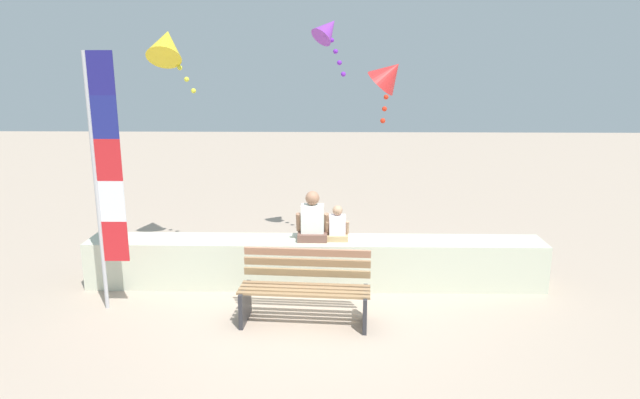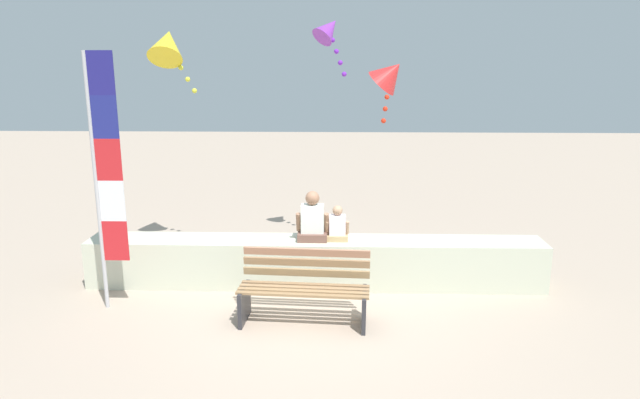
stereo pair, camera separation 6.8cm
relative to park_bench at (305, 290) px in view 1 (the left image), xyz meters
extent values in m
plane|color=tan|center=(0.09, 0.23, -0.42)|extent=(40.00, 40.00, 0.00)
cube|color=beige|center=(0.09, 1.21, -0.07)|extent=(6.62, 0.65, 0.69)
cube|color=#9D774F|center=(-0.02, -0.25, 0.03)|extent=(1.63, 0.18, 0.03)
cube|color=#A37D53|center=(-0.01, -0.14, 0.03)|extent=(1.63, 0.18, 0.03)
cube|color=#A57E57|center=(0.00, -0.03, 0.03)|extent=(1.63, 0.18, 0.03)
cube|color=#96714D|center=(0.01, 0.08, 0.03)|extent=(1.63, 0.18, 0.03)
cube|color=#A08159|center=(0.01, 0.19, 0.15)|extent=(1.63, 0.16, 0.10)
cube|color=#9A7652|center=(0.01, 0.21, 0.28)|extent=(1.63, 0.16, 0.10)
cube|color=#A87459|center=(0.02, 0.24, 0.41)|extent=(1.63, 0.16, 0.10)
cube|color=#2D2D33|center=(-0.76, -0.03, -0.19)|extent=(0.09, 0.53, 0.45)
cube|color=#2D2D33|center=(0.75, -0.14, -0.19)|extent=(0.09, 0.53, 0.45)
cube|color=brown|center=(0.05, 1.20, 0.33)|extent=(0.42, 0.35, 0.12)
cube|color=white|center=(0.05, 1.20, 0.59)|extent=(0.33, 0.21, 0.40)
cylinder|color=#9B6E53|center=(-0.15, 1.18, 0.54)|extent=(0.07, 0.16, 0.29)
cylinder|color=#9B6E53|center=(0.26, 1.18, 0.54)|extent=(0.07, 0.16, 0.29)
sphere|color=#9B6E53|center=(0.05, 1.20, 0.89)|extent=(0.20, 0.20, 0.20)
cube|color=tan|center=(0.41, 1.20, 0.31)|extent=(0.30, 0.25, 0.08)
cube|color=white|center=(0.41, 1.20, 0.50)|extent=(0.23, 0.15, 0.29)
cylinder|color=tan|center=(0.27, 1.19, 0.46)|extent=(0.05, 0.12, 0.21)
cylinder|color=tan|center=(0.56, 1.19, 0.46)|extent=(0.05, 0.12, 0.21)
sphere|color=tan|center=(0.41, 1.20, 0.72)|extent=(0.14, 0.14, 0.14)
cylinder|color=#B7B7BC|center=(-2.66, 0.32, 1.25)|extent=(0.05, 0.05, 3.33)
cube|color=red|center=(-2.47, 0.32, 0.52)|extent=(0.32, 0.02, 0.53)
cube|color=white|center=(-2.47, 0.32, 1.05)|extent=(0.32, 0.02, 0.53)
cube|color=red|center=(-2.47, 0.32, 1.58)|extent=(0.32, 0.02, 0.53)
cube|color=navy|center=(-2.47, 0.32, 2.12)|extent=(0.32, 0.02, 0.53)
cube|color=navy|center=(-2.47, 0.32, 2.65)|extent=(0.32, 0.02, 0.53)
cone|color=red|center=(1.25, 2.75, 2.60)|extent=(0.83, 0.74, 0.69)
sphere|color=red|center=(1.22, 2.66, 2.42)|extent=(0.08, 0.08, 0.08)
sphere|color=red|center=(1.19, 2.56, 2.24)|extent=(0.08, 0.08, 0.08)
sphere|color=red|center=(1.16, 2.47, 2.06)|extent=(0.08, 0.08, 0.08)
sphere|color=red|center=(1.13, 2.37, 1.88)|extent=(0.08, 0.08, 0.08)
cone|color=purple|center=(0.25, 3.05, 3.31)|extent=(0.67, 0.65, 0.56)
sphere|color=purple|center=(0.31, 2.97, 3.13)|extent=(0.08, 0.08, 0.08)
sphere|color=purple|center=(0.38, 2.89, 2.95)|extent=(0.08, 0.08, 0.08)
sphere|color=purple|center=(0.44, 2.82, 2.77)|extent=(0.08, 0.08, 0.08)
sphere|color=purple|center=(0.51, 2.74, 2.59)|extent=(0.08, 0.08, 0.08)
cone|color=yellow|center=(-2.30, 2.54, 3.06)|extent=(0.56, 0.76, 0.75)
sphere|color=yellow|center=(-2.20, 2.54, 2.88)|extent=(0.08, 0.08, 0.08)
sphere|color=yellow|center=(-2.10, 2.54, 2.70)|extent=(0.08, 0.08, 0.08)
sphere|color=yellow|center=(-2.00, 2.54, 2.52)|extent=(0.08, 0.08, 0.08)
sphere|color=yellow|center=(-1.90, 2.54, 2.34)|extent=(0.08, 0.08, 0.08)
camera|label=1|loc=(0.33, -6.56, 2.76)|focal=31.49mm
camera|label=2|loc=(0.39, -6.56, 2.76)|focal=31.49mm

